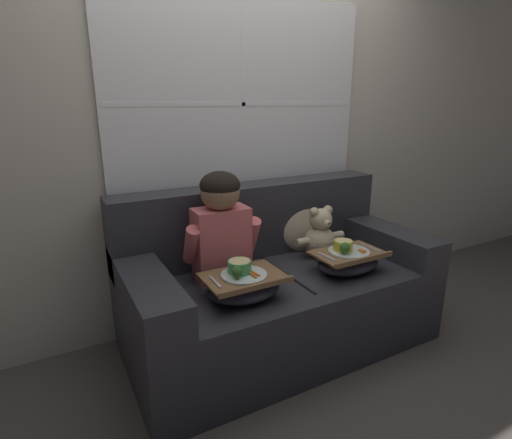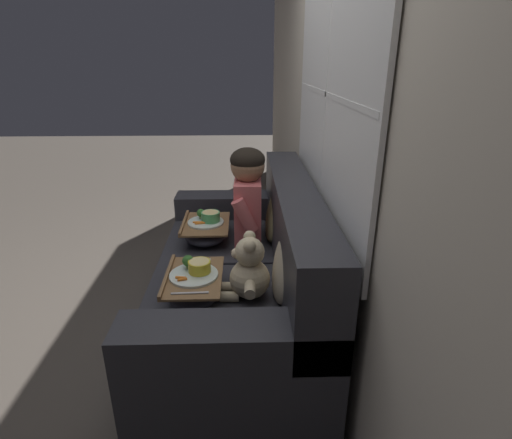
{
  "view_description": "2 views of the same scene",
  "coord_description": "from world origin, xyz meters",
  "px_view_note": "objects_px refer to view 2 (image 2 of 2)",
  "views": [
    {
      "loc": [
        -1.17,
        -1.84,
        1.44
      ],
      "look_at": [
        -0.14,
        0.06,
        0.8
      ],
      "focal_mm": 28.0,
      "sensor_mm": 36.0,
      "label": 1
    },
    {
      "loc": [
        2.07,
        0.06,
        1.58
      ],
      "look_at": [
        -0.1,
        0.13,
        0.71
      ],
      "focal_mm": 28.0,
      "sensor_mm": 36.0,
      "label": 2
    }
  ],
  "objects_px": {
    "throw_pillow_behind_child": "(276,213)",
    "teddy_bear": "(249,271)",
    "child_figure": "(248,191)",
    "lap_tray_teddy": "(194,284)",
    "couch": "(246,283)",
    "lap_tray_child": "(206,230)",
    "throw_pillow_behind_teddy": "(287,263)"
  },
  "relations": [
    {
      "from": "throw_pillow_behind_child",
      "to": "teddy_bear",
      "type": "xyz_separation_m",
      "value": [
        0.68,
        -0.19,
        -0.04
      ]
    },
    {
      "from": "child_figure",
      "to": "teddy_bear",
      "type": "height_order",
      "value": "child_figure"
    },
    {
      "from": "teddy_bear",
      "to": "lap_tray_teddy",
      "type": "distance_m",
      "value": 0.28
    },
    {
      "from": "couch",
      "to": "lap_tray_child",
      "type": "relative_size",
      "value": 4.48
    },
    {
      "from": "throw_pillow_behind_teddy",
      "to": "teddy_bear",
      "type": "distance_m",
      "value": 0.19
    },
    {
      "from": "teddy_bear",
      "to": "lap_tray_teddy",
      "type": "xyz_separation_m",
      "value": [
        -0.0,
        -0.27,
        -0.07
      ]
    },
    {
      "from": "couch",
      "to": "lap_tray_teddy",
      "type": "bearing_deg",
      "value": -36.7
    },
    {
      "from": "teddy_bear",
      "to": "lap_tray_child",
      "type": "distance_m",
      "value": 0.74
    },
    {
      "from": "teddy_bear",
      "to": "throw_pillow_behind_teddy",
      "type": "bearing_deg",
      "value": 89.98
    },
    {
      "from": "throw_pillow_behind_teddy",
      "to": "lap_tray_teddy",
      "type": "distance_m",
      "value": 0.47
    },
    {
      "from": "lap_tray_teddy",
      "to": "couch",
      "type": "bearing_deg",
      "value": 143.3
    },
    {
      "from": "teddy_bear",
      "to": "lap_tray_teddy",
      "type": "height_order",
      "value": "teddy_bear"
    },
    {
      "from": "throw_pillow_behind_teddy",
      "to": "lap_tray_child",
      "type": "distance_m",
      "value": 0.83
    },
    {
      "from": "lap_tray_child",
      "to": "throw_pillow_behind_child",
      "type": "bearing_deg",
      "value": 89.84
    },
    {
      "from": "couch",
      "to": "lap_tray_teddy",
      "type": "distance_m",
      "value": 0.47
    },
    {
      "from": "throw_pillow_behind_child",
      "to": "couch",
      "type": "bearing_deg",
      "value": -30.53
    },
    {
      "from": "child_figure",
      "to": "couch",
      "type": "bearing_deg",
      "value": -3.38
    },
    {
      "from": "lap_tray_teddy",
      "to": "throw_pillow_behind_teddy",
      "type": "bearing_deg",
      "value": 89.74
    },
    {
      "from": "throw_pillow_behind_teddy",
      "to": "teddy_bear",
      "type": "relative_size",
      "value": 1.17
    },
    {
      "from": "couch",
      "to": "lap_tray_teddy",
      "type": "xyz_separation_m",
      "value": [
        0.34,
        -0.25,
        0.2
      ]
    },
    {
      "from": "couch",
      "to": "lap_tray_child",
      "type": "bearing_deg",
      "value": -143.63
    },
    {
      "from": "couch",
      "to": "teddy_bear",
      "type": "bearing_deg",
      "value": 2.79
    },
    {
      "from": "couch",
      "to": "teddy_bear",
      "type": "height_order",
      "value": "couch"
    },
    {
      "from": "couch",
      "to": "lap_tray_teddy",
      "type": "relative_size",
      "value": 4.39
    },
    {
      "from": "throw_pillow_behind_teddy",
      "to": "lap_tray_teddy",
      "type": "relative_size",
      "value": 1.01
    },
    {
      "from": "child_figure",
      "to": "teddy_bear",
      "type": "bearing_deg",
      "value": -0.3
    },
    {
      "from": "throw_pillow_behind_child",
      "to": "throw_pillow_behind_teddy",
      "type": "distance_m",
      "value": 0.68
    },
    {
      "from": "child_figure",
      "to": "lap_tray_child",
      "type": "relative_size",
      "value": 1.52
    },
    {
      "from": "couch",
      "to": "throw_pillow_behind_child",
      "type": "bearing_deg",
      "value": 149.47
    },
    {
      "from": "lap_tray_child",
      "to": "lap_tray_teddy",
      "type": "relative_size",
      "value": 0.98
    },
    {
      "from": "throw_pillow_behind_teddy",
      "to": "lap_tray_teddy",
      "type": "bearing_deg",
      "value": -90.26
    },
    {
      "from": "throw_pillow_behind_teddy",
      "to": "lap_tray_teddy",
      "type": "height_order",
      "value": "throw_pillow_behind_teddy"
    }
  ]
}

